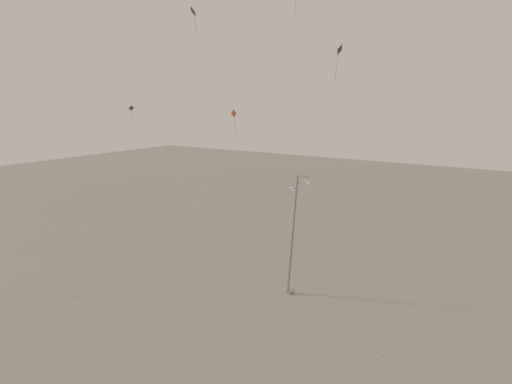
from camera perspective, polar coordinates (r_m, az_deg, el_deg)
The scene contains 7 objects.
ground at distance 29.30m, azimuth -9.92°, elevation -16.50°, with size 160.00×160.00×0.00m, color gray.
street_lamp at distance 29.44m, azimuth 5.47°, elevation -5.62°, with size 1.71×0.70×9.34m.
kite_1 at distance 34.96m, azimuth -12.06°, elevation 17.28°, with size 2.77×12.16×22.05m.
kite_3 at distance 35.75m, azimuth -6.95°, elevation 6.48°, with size 6.96×10.73×13.58m.
kite_4 at distance 26.48m, azimuth 12.94°, elevation 11.63°, with size 5.69×5.52×17.92m.
kite_6 at distance 43.62m, azimuth -18.98°, elevation 6.78°, with size 1.22×8.66×13.91m.
kite_7 at distance 40.20m, azimuth 2.31°, elevation 20.59°, with size 6.34×12.30×25.23m.
Camera 1 is at (17.56, -18.66, 14.20)m, focal length 28.00 mm.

